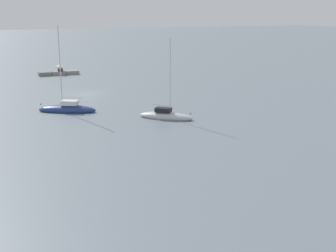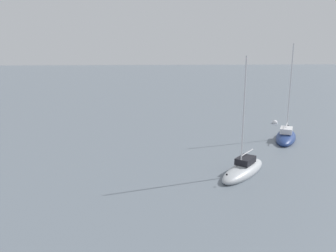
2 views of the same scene
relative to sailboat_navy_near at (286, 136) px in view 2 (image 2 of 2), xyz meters
The scene contains 3 objects.
sailboat_navy_near is the anchor object (origin of this frame).
sailboat_grey_mid 12.43m from the sailboat_navy_near, 139.45° to the left, with size 5.83×5.61×9.37m.
mooring_buoy_near 8.55m from the sailboat_navy_near, 16.63° to the right, with size 0.68×0.68×0.68m.
Camera 2 is at (-27.34, 27.92, 9.18)m, focal length 34.70 mm.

